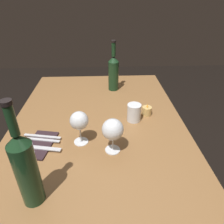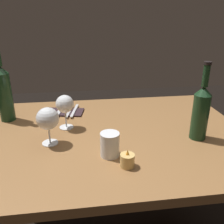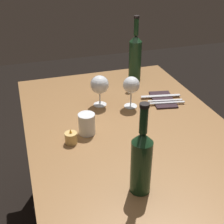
{
  "view_description": "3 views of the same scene",
  "coord_description": "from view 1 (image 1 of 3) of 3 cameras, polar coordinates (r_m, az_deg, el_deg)",
  "views": [
    {
      "loc": [
        0.92,
        0.03,
        1.36
      ],
      "look_at": [
        0.02,
        0.07,
        0.81
      ],
      "focal_mm": 33.33,
      "sensor_mm": 36.0,
      "label": 1
    },
    {
      "loc": [
        0.1,
        1.0,
        1.25
      ],
      "look_at": [
        -0.04,
        0.04,
        0.86
      ],
      "focal_mm": 39.73,
      "sensor_mm": 36.0,
      "label": 2
    },
    {
      "loc": [
        -1.13,
        0.43,
        1.49
      ],
      "look_at": [
        -0.04,
        0.09,
        0.85
      ],
      "focal_mm": 50.42,
      "sensor_mm": 36.0,
      "label": 3
    }
  ],
  "objects": [
    {
      "name": "fork_outer",
      "position": [
        1.04,
        -18.57,
        -6.34
      ],
      "size": [
        0.05,
        0.18,
        0.0
      ],
      "color": "silver",
      "rests_on": "folded_napkin"
    },
    {
      "name": "fork_inner",
      "position": [
        1.02,
        -18.9,
        -7.2
      ],
      "size": [
        0.05,
        0.18,
        0.0
      ],
      "color": "silver",
      "rests_on": "folded_napkin"
    },
    {
      "name": "votive_candle",
      "position": [
        1.17,
        9.52,
        0.26
      ],
      "size": [
        0.05,
        0.05,
        0.07
      ],
      "color": "#DBB266",
      "rests_on": "dining_table"
    },
    {
      "name": "wine_glass_left",
      "position": [
        0.91,
        -8.99,
        -2.53
      ],
      "size": [
        0.08,
        0.08,
        0.16
      ],
      "color": "white",
      "rests_on": "dining_table"
    },
    {
      "name": "water_tumbler",
      "position": [
        1.1,
        6.04,
        -0.36
      ],
      "size": [
        0.07,
        0.07,
        0.09
      ],
      "color": "white",
      "rests_on": "dining_table"
    },
    {
      "name": "wine_glass_right",
      "position": [
        0.86,
        0.2,
        -4.92
      ],
      "size": [
        0.09,
        0.09,
        0.16
      ],
      "color": "white",
      "rests_on": "dining_table"
    },
    {
      "name": "table_knife",
      "position": [
        0.98,
        -19.66,
        -9.19
      ],
      "size": [
        0.06,
        0.21,
        0.0
      ],
      "color": "silver",
      "rests_on": "folded_napkin"
    },
    {
      "name": "wine_bottle_second",
      "position": [
        0.7,
        -22.57,
        -14.0
      ],
      "size": [
        0.07,
        0.07,
        0.38
      ],
      "color": "#19381E",
      "rests_on": "dining_table"
    },
    {
      "name": "dining_table",
      "position": [
        1.16,
        -3.65,
        -6.33
      ],
      "size": [
        1.3,
        0.9,
        0.74
      ],
      "color": "olive",
      "rests_on": "ground"
    },
    {
      "name": "wine_bottle",
      "position": [
        1.41,
        0.41,
        10.9
      ],
      "size": [
        0.07,
        0.07,
        0.33
      ],
      "color": "#19381E",
      "rests_on": "dining_table"
    },
    {
      "name": "ground_plane",
      "position": [
        1.64,
        -2.82,
        -24.62
      ],
      "size": [
        6.0,
        6.0,
        0.0
      ],
      "primitive_type": "plane",
      "color": "black"
    },
    {
      "name": "folded_napkin",
      "position": [
        1.01,
        -19.17,
        -8.37
      ],
      "size": [
        0.21,
        0.14,
        0.01
      ],
      "color": "#2D1E23",
      "rests_on": "dining_table"
    }
  ]
}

